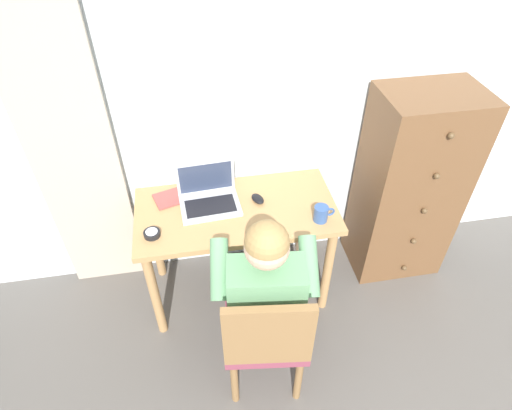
# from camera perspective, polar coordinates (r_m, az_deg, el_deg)

# --- Properties ---
(wall_back) EXTENTS (4.80, 0.05, 2.50)m
(wall_back) POSITION_cam_1_polar(r_m,az_deg,el_deg) (2.56, 5.64, 14.53)
(wall_back) COLOR silver
(wall_back) RESTS_ON ground_plane
(curtain_panel) EXTENTS (0.48, 0.03, 2.25)m
(curtain_panel) POSITION_cam_1_polar(r_m,az_deg,el_deg) (2.57, -23.70, 7.91)
(curtain_panel) COLOR #BCAD99
(curtain_panel) RESTS_ON ground_plane
(desk) EXTENTS (1.16, 0.58, 0.74)m
(desk) POSITION_cam_1_polar(r_m,az_deg,el_deg) (2.57, -2.59, -2.46)
(desk) COLOR tan
(desk) RESTS_ON ground_plane
(dresser) EXTENTS (0.59, 0.45, 1.33)m
(dresser) POSITION_cam_1_polar(r_m,az_deg,el_deg) (2.92, 19.58, 2.17)
(dresser) COLOR brown
(dresser) RESTS_ON ground_plane
(chair) EXTENTS (0.47, 0.45, 0.87)m
(chair) POSITION_cam_1_polar(r_m,az_deg,el_deg) (2.25, 1.39, -16.96)
(chair) COLOR #86394B
(chair) RESTS_ON ground_plane
(person_seated) EXTENTS (0.58, 0.62, 1.19)m
(person_seated) POSITION_cam_1_polar(r_m,az_deg,el_deg) (2.21, 1.09, -10.44)
(person_seated) COLOR #33384C
(person_seated) RESTS_ON ground_plane
(laptop) EXTENTS (0.35, 0.27, 0.24)m
(laptop) POSITION_cam_1_polar(r_m,az_deg,el_deg) (2.51, -6.31, 1.21)
(laptop) COLOR #B7BABF
(laptop) RESTS_ON desk
(computer_mouse) EXTENTS (0.09, 0.11, 0.03)m
(computer_mouse) POSITION_cam_1_polar(r_m,az_deg,el_deg) (2.52, 0.22, 0.83)
(computer_mouse) COLOR black
(computer_mouse) RESTS_ON desk
(desk_clock) EXTENTS (0.09, 0.09, 0.03)m
(desk_clock) POSITION_cam_1_polar(r_m,az_deg,el_deg) (2.38, -13.66, -3.71)
(desk_clock) COLOR black
(desk_clock) RESTS_ON desk
(notebook_pad) EXTENTS (0.24, 0.20, 0.01)m
(notebook_pad) POSITION_cam_1_polar(r_m,az_deg,el_deg) (2.60, -11.02, 0.99)
(notebook_pad) COLOR #994742
(notebook_pad) RESTS_ON desk
(coffee_mug) EXTENTS (0.12, 0.08, 0.09)m
(coffee_mug) POSITION_cam_1_polar(r_m,az_deg,el_deg) (2.41, 8.68, -1.13)
(coffee_mug) COLOR #33518C
(coffee_mug) RESTS_ON desk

